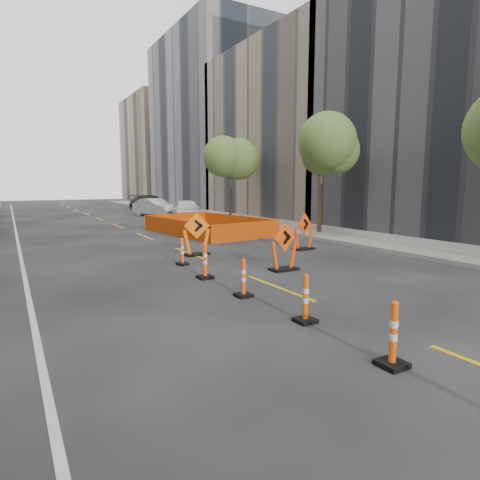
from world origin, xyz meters
TOP-DOWN VIEW (x-y plane):
  - ground_plane at (0.00, 0.00)m, footprint 140.00×140.00m
  - sidewalk_right at (9.00, 12.00)m, footprint 4.00×90.00m
  - bld_right_b at (17.00, 9.40)m, footprint 12.00×14.00m
  - bld_right_c at (17.00, 23.80)m, footprint 12.00×16.00m
  - bld_right_d at (17.00, 40.20)m, footprint 12.00×18.00m
  - bld_right_e at (17.00, 58.60)m, footprint 12.00×14.00m
  - tree_r_b at (8.40, 12.00)m, footprint 2.80×2.80m
  - tree_r_c at (8.40, 22.00)m, footprint 2.80×2.80m
  - channelizer_2 at (-1.21, -0.67)m, footprint 0.41×0.41m
  - channelizer_3 at (-1.09, 1.52)m, footprint 0.39×0.39m
  - channelizer_4 at (-1.23, 3.71)m, footprint 0.37×0.37m
  - channelizer_5 at (-1.24, 5.90)m, footprint 0.42×0.42m
  - channelizer_6 at (-1.07, 8.09)m, footprint 0.36×0.36m
  - chevron_sign_left at (0.12, 9.56)m, footprint 1.23×0.92m
  - chevron_sign_center at (1.42, 5.67)m, footprint 1.10×0.77m
  - chevron_sign_right at (4.55, 8.55)m, footprint 1.17×0.90m
  - safety_fence at (3.45, 15.58)m, footprint 5.06×7.59m
  - parked_car_near at (5.46, 23.48)m, footprint 2.96×5.02m
  - parked_car_mid at (4.75, 28.68)m, footprint 3.03×4.76m
  - parked_car_far at (6.08, 34.31)m, footprint 3.43×5.93m

SIDE VIEW (x-z plane):
  - ground_plane at x=0.00m, z-range 0.00..0.00m
  - sidewalk_right at x=9.00m, z-range 0.00..0.15m
  - safety_fence at x=3.45m, z-range 0.00..0.89m
  - channelizer_6 at x=-1.07m, z-range 0.00..0.92m
  - channelizer_4 at x=-1.23m, z-range 0.00..0.95m
  - channelizer_3 at x=-1.09m, z-range 0.00..0.99m
  - channelizer_2 at x=-1.21m, z-range 0.00..1.03m
  - channelizer_5 at x=-1.24m, z-range 0.00..1.05m
  - parked_car_mid at x=4.75m, z-range 0.00..1.48m
  - chevron_sign_center at x=1.42m, z-range 0.00..1.53m
  - chevron_sign_right at x=4.55m, z-range 0.00..1.54m
  - parked_car_near at x=5.46m, z-range 0.00..1.60m
  - parked_car_far at x=6.08m, z-range 0.00..1.62m
  - chevron_sign_left at x=0.12m, z-range 0.00..1.64m
  - tree_r_b at x=8.40m, z-range 1.55..7.50m
  - tree_r_c at x=8.40m, z-range 1.55..7.50m
  - bld_right_c at x=17.00m, z-range 0.00..14.00m
  - bld_right_e at x=17.00m, z-range 0.00..16.00m
  - bld_right_d at x=17.00m, z-range 0.00..20.00m
  - bld_right_b at x=17.00m, z-range 0.00..24.00m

